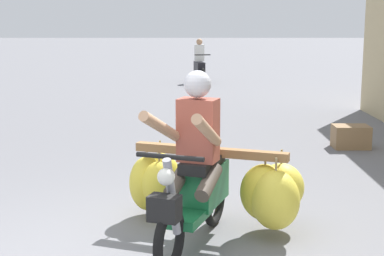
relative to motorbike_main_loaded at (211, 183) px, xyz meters
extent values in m
torus|color=black|center=(-0.38, -0.92, -0.21)|extent=(0.26, 0.55, 0.56)
torus|color=black|center=(0.02, 0.21, -0.21)|extent=(0.26, 0.55, 0.56)
cube|color=#196638|center=(-0.21, -0.45, -0.17)|extent=(0.41, 0.61, 0.08)
cube|color=#196638|center=(-0.08, -0.08, 0.01)|extent=(0.48, 0.70, 0.36)
cube|color=black|center=(-0.11, -0.15, 0.23)|extent=(0.45, 0.65, 0.10)
cylinder|color=gray|center=(-0.36, -0.87, 0.13)|extent=(0.16, 0.29, 0.69)
cylinder|color=black|center=(-0.37, -0.91, 0.47)|extent=(0.54, 0.22, 0.04)
sphere|color=silver|center=(-0.40, -0.98, 0.33)|extent=(0.14, 0.14, 0.14)
cube|color=black|center=(-0.41, -1.02, 0.09)|extent=(0.28, 0.23, 0.20)
cube|color=#196638|center=(-0.38, -0.92, 0.09)|extent=(0.19, 0.30, 0.04)
cube|color=olive|center=(-0.03, 0.07, 0.29)|extent=(1.45, 0.59, 0.08)
cube|color=olive|center=(0.03, 0.24, 0.26)|extent=(1.30, 0.53, 0.06)
ellipsoid|color=yellow|center=(-0.66, 0.39, -0.11)|extent=(0.38, 0.34, 0.56)
cylinder|color=#998459|center=(-0.66, 0.39, 0.22)|extent=(0.02, 0.02, 0.17)
ellipsoid|color=yellow|center=(0.66, 0.12, -0.07)|extent=(0.49, 0.45, 0.47)
cylinder|color=#998459|center=(0.66, 0.12, 0.22)|extent=(0.02, 0.02, 0.17)
ellipsoid|color=yellow|center=(0.55, -0.23, -0.09)|extent=(0.60, 0.58, 0.55)
cylinder|color=#998459|center=(0.55, -0.23, 0.23)|extent=(0.02, 0.02, 0.15)
ellipsoid|color=yellow|center=(-0.52, 0.26, -0.09)|extent=(0.42, 0.39, 0.47)
cylinder|color=#998459|center=(-0.52, 0.26, 0.21)|extent=(0.02, 0.02, 0.18)
ellipsoid|color=gold|center=(-0.53, 0.54, -0.11)|extent=(0.50, 0.47, 0.56)
cylinder|color=#998459|center=(-0.53, 0.54, 0.22)|extent=(0.02, 0.02, 0.17)
ellipsoid|color=gold|center=(0.47, -0.09, -0.06)|extent=(0.60, 0.58, 0.54)
cylinder|color=#998459|center=(0.47, -0.09, 0.24)|extent=(0.02, 0.02, 0.13)
cube|color=#994738|center=(-0.15, -0.26, 0.56)|extent=(0.39, 0.32, 0.56)
sphere|color=silver|center=(-0.15, -0.28, 0.97)|extent=(0.24, 0.24, 0.24)
cylinder|color=tan|center=(-0.08, -0.65, 0.63)|extent=(0.28, 0.72, 0.39)
cylinder|color=tan|center=(-0.45, -0.52, 0.63)|extent=(0.37, 0.69, 0.39)
cylinder|color=#4C4238|center=(-0.06, -0.42, 0.13)|extent=(0.27, 0.46, 0.27)
cylinder|color=#4C4238|center=(-0.32, -0.33, 0.13)|extent=(0.27, 0.46, 0.27)
torus|color=black|center=(0.13, 12.90, -0.23)|extent=(0.16, 0.53, 0.52)
torus|color=black|center=(-0.03, 13.99, -0.23)|extent=(0.16, 0.53, 0.52)
cube|color=black|center=(0.03, 13.55, 0.01)|extent=(0.37, 0.93, 0.32)
cylinder|color=black|center=(0.13, 12.95, 0.43)|extent=(0.50, 0.11, 0.04)
cube|color=silver|center=(0.03, 13.57, 0.46)|extent=(0.33, 0.24, 0.52)
sphere|color=tan|center=(0.03, 13.55, 0.81)|extent=(0.20, 0.20, 0.20)
cube|color=olive|center=(2.32, 3.75, -0.31)|extent=(0.56, 0.40, 0.36)
camera|label=1|loc=(-0.20, -5.33, 1.53)|focal=54.76mm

